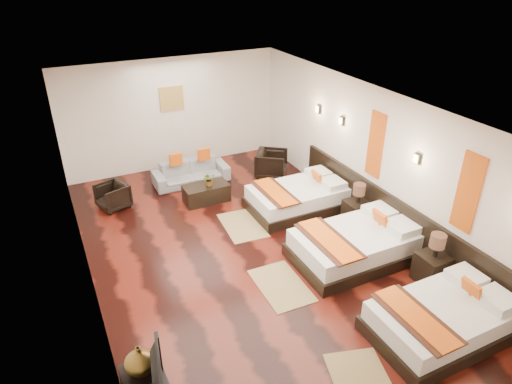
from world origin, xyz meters
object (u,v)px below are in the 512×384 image
bed_far (298,197)px  nightstand_a (432,265)px  sofa (191,173)px  armchair_right (271,164)px  nightstand_b (357,210)px  figurine (140,360)px  table_plant (209,179)px  coffee_table (206,193)px  bed_mid (356,244)px  bed_near (443,319)px  armchair_left (113,196)px  tv (153,382)px

bed_far → nightstand_a: nightstand_a is taller
sofa → armchair_right: armchair_right is taller
nightstand_b → figurine: figurine is taller
bed_far → table_plant: 2.00m
armchair_right → coffee_table: armchair_right is taller
bed_mid → nightstand_b: (0.75, 0.96, 0.03)m
bed_far → figurine: figurine is taller
nightstand_b → sofa: 4.11m
bed_near → sofa: bed_near is taller
bed_far → armchair_left: (-3.63, 1.80, 0.01)m
nightstand_b → figurine: bearing=-155.2°
table_plant → bed_far: bearing=-35.3°
tv → table_plant: 5.57m
armchair_left → coffee_table: bearing=53.6°
bed_near → armchair_right: bearing=87.7°
armchair_left → table_plant: size_ratio=2.05×
armchair_left → figurine: bearing=-24.8°
nightstand_b → sofa: bearing=126.4°
bed_mid → sofa: 4.59m
bed_near → sofa: size_ratio=1.15×
nightstand_b → sofa: (-2.44, 3.31, -0.06)m
bed_near → tv: size_ratio=2.23×
bed_far → tv: 5.66m
bed_near → sofa: 6.57m
nightstand_a → armchair_right: nightstand_a is taller
sofa → coffee_table: sofa is taller
figurine → armchair_right: 6.72m
nightstand_a → table_plant: 4.91m
bed_near → figurine: size_ratio=5.44×
bed_mid → bed_far: bearing=90.1°
sofa → bed_far: bearing=-52.4°
bed_near → table_plant: (-1.62, 5.26, 0.28)m
armchair_right → bed_near: bearing=-145.3°
nightstand_a → coffee_table: 4.97m
bed_near → table_plant: bed_near is taller
bed_mid → armchair_left: bearing=133.3°
nightstand_a → tv: (-4.89, -0.66, 0.49)m
bed_far → figurine: bearing=-141.3°
table_plant → nightstand_b: bearing=-43.3°
bed_mid → figurine: bearing=-162.5°
nightstand_a → table_plant: size_ratio=3.11×
nightstand_a → table_plant: bearing=118.8°
bed_mid → table_plant: (-1.62, 3.19, 0.26)m
nightstand_a → sofa: bearing=114.4°
bed_far → armchair_right: bed_far is taller
nightstand_a → armchair_left: nightstand_a is taller
bed_near → figurine: figurine is taller
coffee_table → table_plant: (0.07, -0.03, 0.35)m
nightstand_b → figurine: 5.46m
nightstand_a → figurine: nightstand_a is taller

